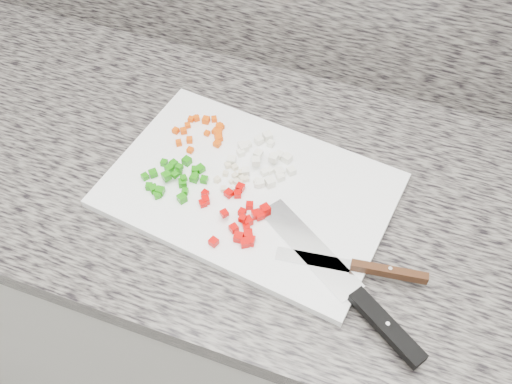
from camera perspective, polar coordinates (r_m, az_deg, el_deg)
cabinet at (r=1.39m, az=3.47°, el=-11.86°), size 3.92×0.62×0.86m
countertop at (r=1.00m, az=4.70°, el=-0.51°), size 3.96×0.64×0.04m
cutting_board at (r=0.97m, az=-0.70°, el=0.19°), size 0.51×0.37×0.02m
carrot_pile at (r=1.05m, az=-5.10°, el=6.18°), size 0.10×0.10×0.01m
onion_pile at (r=0.99m, az=0.70°, el=3.16°), size 0.12×0.13×0.02m
green_pepper_pile at (r=0.98m, az=-8.06°, el=1.47°), size 0.11×0.10×0.02m
red_pepper_pile at (r=0.92m, az=-1.61°, el=-2.57°), size 0.12×0.13×0.02m
garlic_pile at (r=0.97m, az=-2.39°, el=1.47°), size 0.06×0.06×0.01m
chef_knife at (r=0.86m, az=10.18°, el=-10.36°), size 0.30×0.21×0.02m
paring_knife at (r=0.89m, az=11.28°, el=-7.53°), size 0.23×0.05×0.02m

